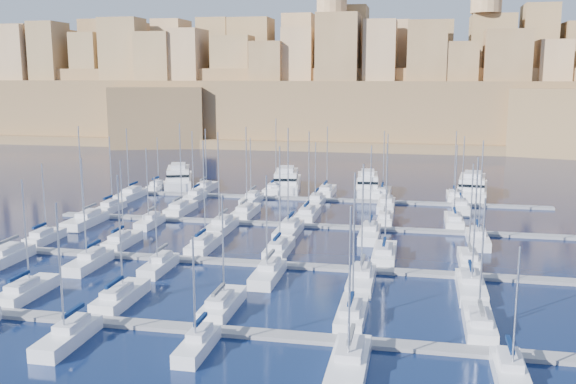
% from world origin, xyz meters
% --- Properties ---
extents(ground, '(600.00, 600.00, 0.00)m').
position_xyz_m(ground, '(0.00, 0.00, 0.00)').
color(ground, black).
rests_on(ground, ground).
extents(pontoon_near, '(84.00, 2.00, 0.40)m').
position_xyz_m(pontoon_near, '(0.00, -34.00, 0.20)').
color(pontoon_near, slate).
rests_on(pontoon_near, ground).
extents(pontoon_mid_near, '(84.00, 2.00, 0.40)m').
position_xyz_m(pontoon_mid_near, '(0.00, -12.00, 0.20)').
color(pontoon_mid_near, slate).
rests_on(pontoon_mid_near, ground).
extents(pontoon_mid_far, '(84.00, 2.00, 0.40)m').
position_xyz_m(pontoon_mid_far, '(0.00, 10.00, 0.20)').
color(pontoon_mid_far, slate).
rests_on(pontoon_mid_far, ground).
extents(pontoon_far, '(84.00, 2.00, 0.40)m').
position_xyz_m(pontoon_far, '(0.00, 32.00, 0.20)').
color(pontoon_far, slate).
rests_on(pontoon_far, ground).
extents(sailboat_1, '(2.65, 8.84, 13.28)m').
position_xyz_m(sailboat_1, '(-23.94, -28.69, 0.73)').
color(sailboat_1, white).
rests_on(sailboat_1, ground).
extents(sailboat_2, '(2.77, 9.23, 14.05)m').
position_xyz_m(sailboat_2, '(-12.99, -28.50, 0.74)').
color(sailboat_2, white).
rests_on(sailboat_2, ground).
extents(sailboat_3, '(2.71, 9.02, 12.44)m').
position_xyz_m(sailboat_3, '(-1.69, -28.60, 0.73)').
color(sailboat_3, white).
rests_on(sailboat_3, ground).
extents(sailboat_4, '(2.70, 9.01, 15.09)m').
position_xyz_m(sailboat_4, '(11.62, -28.61, 0.75)').
color(sailboat_4, white).
rests_on(sailboat_4, ground).
extents(sailboat_5, '(2.71, 9.02, 13.03)m').
position_xyz_m(sailboat_5, '(23.70, -28.60, 0.73)').
color(sailboat_5, white).
rests_on(sailboat_5, ground).
extents(sailboat_8, '(2.55, 8.50, 13.44)m').
position_xyz_m(sailboat_8, '(-12.95, -39.14, 0.73)').
color(sailboat_8, white).
rests_on(sailboat_8, ground).
extents(sailboat_9, '(2.15, 7.18, 10.89)m').
position_xyz_m(sailboat_9, '(-0.91, -38.49, 0.70)').
color(sailboat_9, white).
rests_on(sailboat_9, ground).
extents(sailboat_10, '(2.97, 9.92, 14.33)m').
position_xyz_m(sailboat_10, '(12.53, -39.84, 0.75)').
color(sailboat_10, white).
rests_on(sailboat_10, ground).
extents(sailboat_11, '(2.44, 8.14, 11.56)m').
position_xyz_m(sailboat_11, '(25.21, -38.96, 0.71)').
color(sailboat_11, white).
rests_on(sailboat_11, ground).
extents(sailboat_12, '(2.39, 7.96, 11.75)m').
position_xyz_m(sailboat_12, '(-35.25, -7.12, 0.71)').
color(sailboat_12, white).
rests_on(sailboat_12, ground).
extents(sailboat_13, '(2.54, 8.48, 12.48)m').
position_xyz_m(sailboat_13, '(-23.26, -6.87, 0.73)').
color(sailboat_13, white).
rests_on(sailboat_13, ground).
extents(sailboat_14, '(2.78, 9.27, 15.45)m').
position_xyz_m(sailboat_14, '(-11.20, -6.48, 0.76)').
color(sailboat_14, white).
rests_on(sailboat_14, ground).
extents(sailboat_15, '(2.74, 9.13, 14.92)m').
position_xyz_m(sailboat_15, '(-0.52, -6.55, 0.75)').
color(sailboat_15, white).
rests_on(sailboat_15, ground).
extents(sailboat_16, '(2.90, 9.65, 13.97)m').
position_xyz_m(sailboat_16, '(13.63, -6.29, 0.75)').
color(sailboat_16, white).
rests_on(sailboat_16, ground).
extents(sailboat_17, '(2.51, 8.37, 13.35)m').
position_xyz_m(sailboat_17, '(24.31, -6.92, 0.73)').
color(sailboat_17, white).
rests_on(sailboat_17, ground).
extents(sailboat_18, '(3.11, 10.38, 15.63)m').
position_xyz_m(sailboat_18, '(-34.42, -18.06, 0.77)').
color(sailboat_18, white).
rests_on(sailboat_18, ground).
extents(sailboat_19, '(2.63, 8.75, 14.32)m').
position_xyz_m(sailboat_19, '(-22.72, -17.27, 0.74)').
color(sailboat_19, white).
rests_on(sailboat_19, ground).
extents(sailboat_20, '(2.39, 7.95, 12.19)m').
position_xyz_m(sailboat_20, '(-13.50, -16.87, 0.72)').
color(sailboat_20, white).
rests_on(sailboat_20, ground).
extents(sailboat_21, '(2.73, 9.12, 12.92)m').
position_xyz_m(sailboat_21, '(0.51, -17.44, 0.73)').
color(sailboat_21, white).
rests_on(sailboat_21, ground).
extents(sailboat_22, '(2.83, 9.43, 14.56)m').
position_xyz_m(sailboat_22, '(11.60, -17.60, 0.75)').
color(sailboat_22, white).
rests_on(sailboat_22, ground).
extents(sailboat_23, '(2.94, 9.80, 15.66)m').
position_xyz_m(sailboat_23, '(23.75, -17.78, 0.76)').
color(sailboat_23, white).
rests_on(sailboat_23, ground).
extents(sailboat_24, '(2.32, 7.75, 13.59)m').
position_xyz_m(sailboat_24, '(-35.78, 14.77, 0.73)').
color(sailboat_24, white).
rests_on(sailboat_24, ground).
extents(sailboat_25, '(2.92, 9.75, 15.99)m').
position_xyz_m(sailboat_25, '(-23.07, 15.75, 0.77)').
color(sailboat_25, white).
rests_on(sailboat_25, ground).
extents(sailboat_26, '(2.87, 9.58, 15.57)m').
position_xyz_m(sailboat_26, '(-11.17, 15.67, 0.76)').
color(sailboat_26, white).
rests_on(sailboat_26, ground).
extents(sailboat_27, '(3.02, 10.07, 14.96)m').
position_xyz_m(sailboat_27, '(-0.37, 15.91, 0.76)').
color(sailboat_27, white).
rests_on(sailboat_27, ground).
extents(sailboat_28, '(2.36, 7.85, 13.32)m').
position_xyz_m(sailboat_28, '(12.64, 14.82, 0.73)').
color(sailboat_28, white).
rests_on(sailboat_28, ground).
extents(sailboat_29, '(2.79, 9.30, 13.32)m').
position_xyz_m(sailboat_29, '(23.58, 15.54, 0.74)').
color(sailboat_29, white).
rests_on(sailboat_29, ground).
extents(sailboat_30, '(3.13, 10.45, 16.33)m').
position_xyz_m(sailboat_30, '(-34.79, 3.90, 0.77)').
color(sailboat_30, white).
rests_on(sailboat_30, ground).
extents(sailboat_31, '(2.29, 7.64, 12.93)m').
position_xyz_m(sailboat_31, '(-24.30, 5.28, 0.73)').
color(sailboat_31, white).
rests_on(sailboat_31, ground).
extents(sailboat_32, '(3.08, 10.25, 15.78)m').
position_xyz_m(sailboat_32, '(-12.04, 4.00, 0.77)').
color(sailboat_32, white).
rests_on(sailboat_32, ground).
extents(sailboat_33, '(3.06, 10.20, 16.61)m').
position_xyz_m(sailboat_33, '(-1.28, 4.02, 0.77)').
color(sailboat_33, white).
rests_on(sailboat_33, ground).
extents(sailboat_34, '(2.85, 9.51, 14.23)m').
position_xyz_m(sailboat_34, '(10.90, 4.36, 0.75)').
color(sailboat_34, white).
rests_on(sailboat_34, ground).
extents(sailboat_35, '(2.85, 9.49, 15.27)m').
position_xyz_m(sailboat_35, '(26.35, 4.37, 0.76)').
color(sailboat_35, white).
rests_on(sailboat_35, ground).
extents(sailboat_36, '(2.28, 7.60, 11.35)m').
position_xyz_m(sailboat_36, '(-36.15, 36.70, 0.71)').
color(sailboat_36, white).
rests_on(sailboat_36, ground).
extents(sailboat_37, '(2.73, 9.10, 13.25)m').
position_xyz_m(sailboat_37, '(-25.81, 37.44, 0.74)').
color(sailboat_37, white).
rests_on(sailboat_37, ground).
extents(sailboat_38, '(3.22, 10.74, 15.55)m').
position_xyz_m(sailboat_38, '(-11.00, 38.24, 0.77)').
color(sailboat_38, white).
rests_on(sailboat_38, ground).
extents(sailboat_39, '(2.91, 9.69, 14.10)m').
position_xyz_m(sailboat_39, '(-0.34, 37.72, 0.75)').
color(sailboat_39, white).
rests_on(sailboat_39, ground).
extents(sailboat_40, '(2.99, 9.96, 13.38)m').
position_xyz_m(sailboat_40, '(10.94, 37.86, 0.75)').
color(sailboat_40, white).
rests_on(sailboat_40, ground).
extents(sailboat_41, '(2.55, 8.49, 13.67)m').
position_xyz_m(sailboat_41, '(24.61, 37.14, 0.74)').
color(sailboat_41, white).
rests_on(sailboat_41, ground).
extents(sailboat_42, '(2.90, 9.67, 14.10)m').
position_xyz_m(sailboat_42, '(-37.48, 26.29, 0.75)').
color(sailboat_42, white).
rests_on(sailboat_42, ground).
extents(sailboat_43, '(2.55, 8.50, 13.80)m').
position_xyz_m(sailboat_43, '(-24.48, 26.86, 0.74)').
color(sailboat_43, white).
rests_on(sailboat_43, ground).
extents(sailboat_44, '(2.66, 8.86, 12.78)m').
position_xyz_m(sailboat_44, '(-13.05, 26.68, 0.73)').
color(sailboat_44, white).
rests_on(sailboat_44, ground).
extents(sailboat_45, '(2.64, 8.79, 12.18)m').
position_xyz_m(sailboat_45, '(-0.78, 26.72, 0.73)').
color(sailboat_45, white).
rests_on(sailboat_45, ground).
extents(sailboat_46, '(2.93, 9.77, 14.00)m').
position_xyz_m(sailboat_46, '(12.23, 26.24, 0.75)').
color(sailboat_46, white).
rests_on(sailboat_46, ground).
extents(sailboat_47, '(2.77, 9.22, 13.81)m').
position_xyz_m(sailboat_47, '(25.33, 26.50, 0.74)').
color(sailboat_47, white).
rests_on(sailboat_47, ground).
extents(motor_yacht_a, '(11.16, 18.96, 5.25)m').
position_xyz_m(motor_yacht_a, '(-33.58, 42.25, 1.73)').
color(motor_yacht_a, white).
rests_on(motor_yacht_a, ground).
extents(motor_yacht_b, '(8.00, 18.59, 5.25)m').
position_xyz_m(motor_yacht_b, '(-9.46, 42.15, 1.73)').
color(motor_yacht_b, white).
rests_on(motor_yacht_b, ground).
extents(motor_yacht_c, '(5.84, 15.80, 5.25)m').
position_xyz_m(motor_yacht_c, '(7.67, 40.94, 1.73)').
color(motor_yacht_c, white).
rests_on(motor_yacht_c, ground).
extents(motor_yacht_d, '(7.59, 19.27, 5.25)m').
position_xyz_m(motor_yacht_d, '(28.42, 42.52, 1.73)').
color(motor_yacht_d, white).
rests_on(motor_yacht_d, ground).
extents(fortified_city, '(460.00, 108.95, 59.52)m').
position_xyz_m(fortified_city, '(-0.19, 155.26, 14.74)').
color(fortified_city, brown).
rests_on(fortified_city, ground).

